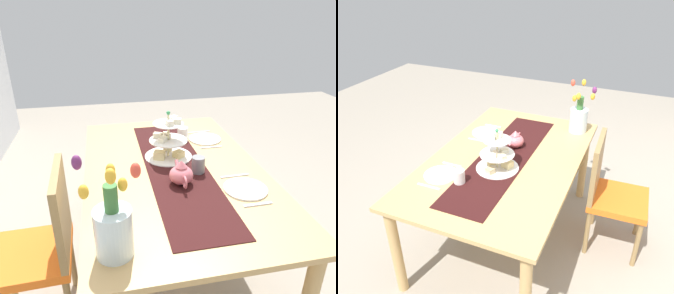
{
  "view_description": "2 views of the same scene",
  "coord_description": "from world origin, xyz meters",
  "views": [
    {
      "loc": [
        -1.65,
        0.38,
        1.63
      ],
      "look_at": [
        0.06,
        0.02,
        0.85
      ],
      "focal_mm": 34.26,
      "sensor_mm": 36.0,
      "label": 1
    },
    {
      "loc": [
        2.02,
        0.86,
        2.05
      ],
      "look_at": [
        -0.02,
        -0.01,
        0.83
      ],
      "focal_mm": 37.2,
      "sensor_mm": 36.0,
      "label": 2
    }
  ],
  "objects": [
    {
      "name": "chair_left",
      "position": [
        -0.24,
        0.75,
        0.5
      ],
      "size": [
        0.43,
        0.43,
        0.91
      ],
      "color": "olive",
      "rests_on": "ground_plane"
    },
    {
      "name": "knife_left",
      "position": [
        -0.17,
        -0.32,
        0.74
      ],
      "size": [
        0.02,
        0.17,
        0.01
      ],
      "primitive_type": "cube",
      "rotation": [
        0.0,
        0.0,
        0.02
      ],
      "color": "silver",
      "rests_on": "dining_table"
    },
    {
      "name": "tulip_vase",
      "position": [
        -0.65,
        0.38,
        0.87
      ],
      "size": [
        0.2,
        0.23,
        0.43
      ],
      "color": "silver",
      "rests_on": "dining_table"
    },
    {
      "name": "mug_white_text",
      "position": [
        0.41,
        -0.16,
        0.79
      ],
      "size": [
        0.08,
        0.08,
        0.09
      ],
      "primitive_type": "cylinder",
      "color": "white",
      "rests_on": "dining_table"
    },
    {
      "name": "dinner_plate_left",
      "position": [
        -0.32,
        -0.32,
        0.74
      ],
      "size": [
        0.23,
        0.23,
        0.01
      ],
      "primitive_type": "cylinder",
      "color": "white",
      "rests_on": "dining_table"
    },
    {
      "name": "table_runner",
      "position": [
        0.0,
        -0.02,
        0.74
      ],
      "size": [
        1.41,
        0.35,
        0.0
      ],
      "primitive_type": "cube",
      "color": "black",
      "rests_on": "dining_table"
    },
    {
      "name": "fork_left",
      "position": [
        -0.46,
        -0.32,
        0.74
      ],
      "size": [
        0.02,
        0.15,
        0.01
      ],
      "primitive_type": "cube",
      "rotation": [
        0.0,
        0.0,
        0.01
      ],
      "color": "silver",
      "rests_on": "dining_table"
    },
    {
      "name": "fork_right",
      "position": [
        0.24,
        -0.32,
        0.74
      ],
      "size": [
        0.02,
        0.15,
        0.01
      ],
      "primitive_type": "cube",
      "rotation": [
        0.0,
        0.0,
        -0.01
      ],
      "color": "silver",
      "rests_on": "dining_table"
    },
    {
      "name": "teapot",
      "position": [
        -0.19,
        0.0,
        0.8
      ],
      "size": [
        0.24,
        0.13,
        0.14
      ],
      "color": "#D66B75",
      "rests_on": "table_runner"
    },
    {
      "name": "knife_right",
      "position": [
        0.53,
        -0.32,
        0.74
      ],
      "size": [
        0.01,
        0.17,
        0.01
      ],
      "primitive_type": "cube",
      "rotation": [
        0.0,
        0.0,
        -0.0
      ],
      "color": "silver",
      "rests_on": "dining_table"
    },
    {
      "name": "tiered_cake_stand",
      "position": [
        0.15,
        0.0,
        0.84
      ],
      "size": [
        0.3,
        0.3,
        0.3
      ],
      "color": "beige",
      "rests_on": "table_runner"
    },
    {
      "name": "dinner_plate_right",
      "position": [
        0.38,
        -0.32,
        0.74
      ],
      "size": [
        0.23,
        0.23,
        0.01
      ],
      "primitive_type": "cylinder",
      "color": "white",
      "rests_on": "dining_table"
    },
    {
      "name": "dining_table",
      "position": [
        0.0,
        0.0,
        0.65
      ],
      "size": [
        1.69,
        1.04,
        0.74
      ],
      "color": "tan",
      "rests_on": "ground_plane"
    },
    {
      "name": "ground_plane",
      "position": [
        0.0,
        0.0,
        0.0
      ],
      "size": [
        8.0,
        8.0,
        0.0
      ],
      "primitive_type": "plane",
      "color": "gray"
    },
    {
      "name": "mug_grey",
      "position": [
        -0.09,
        -0.13,
        0.79
      ],
      "size": [
        0.08,
        0.08,
        0.09
      ],
      "primitive_type": "cylinder",
      "color": "slate",
      "rests_on": "table_runner"
    }
  ]
}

